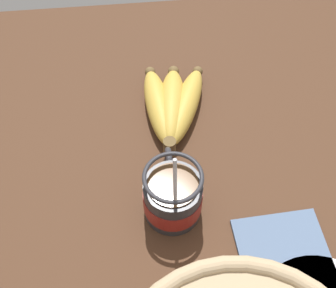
# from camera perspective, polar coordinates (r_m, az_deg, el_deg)

# --- Properties ---
(table) EXTENTS (0.93, 0.93, 0.04)m
(table) POSITION_cam_1_polar(r_m,az_deg,el_deg) (0.72, -1.76, -7.38)
(table) COLOR #422819
(table) RESTS_ON ground
(coffee_mug) EXTENTS (0.12, 0.08, 0.15)m
(coffee_mug) POSITION_cam_1_polar(r_m,az_deg,el_deg) (0.66, 0.57, -6.42)
(coffee_mug) COLOR #28282D
(coffee_mug) RESTS_ON table
(banana_bunch) EXTENTS (0.19, 0.12, 0.04)m
(banana_bunch) POSITION_cam_1_polar(r_m,az_deg,el_deg) (0.78, 0.48, 4.68)
(banana_bunch) COLOR brown
(banana_bunch) RESTS_ON table
(napkin) EXTENTS (0.18, 0.13, 0.01)m
(napkin) POSITION_cam_1_polar(r_m,az_deg,el_deg) (0.67, 14.68, -15.03)
(napkin) COLOR slate
(napkin) RESTS_ON table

